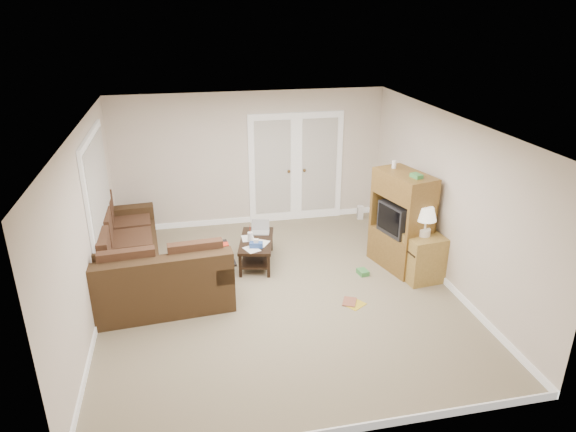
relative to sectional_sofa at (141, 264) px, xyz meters
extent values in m
plane|color=gray|center=(1.96, -0.69, -0.35)|extent=(5.50, 5.50, 0.00)
cube|color=white|center=(1.96, -0.69, 2.15)|extent=(5.00, 5.50, 0.02)
cube|color=beige|center=(-0.54, -0.69, 0.90)|extent=(0.02, 5.50, 2.50)
cube|color=beige|center=(4.46, -0.69, 0.90)|extent=(0.02, 5.50, 2.50)
cube|color=beige|center=(1.96, 2.06, 0.90)|extent=(5.00, 0.02, 2.50)
cube|color=beige|center=(1.96, -3.44, 0.90)|extent=(5.00, 0.02, 2.50)
cube|color=white|center=(2.36, 2.03, 0.68)|extent=(0.90, 0.04, 2.13)
cube|color=white|center=(3.26, 2.03, 0.68)|extent=(0.90, 0.04, 2.13)
cube|color=silver|center=(2.36, 2.01, 0.73)|extent=(0.68, 0.02, 1.80)
cube|color=silver|center=(3.26, 2.01, 0.73)|extent=(0.68, 0.02, 1.80)
cube|color=white|center=(-0.51, 0.31, 1.20)|extent=(0.04, 1.92, 1.42)
cube|color=silver|center=(-0.48, 0.31, 1.20)|extent=(0.02, 1.74, 1.24)
cube|color=#3E2B18|center=(-0.24, 0.51, -0.13)|extent=(1.11, 2.46, 0.44)
cube|color=#3E2B18|center=(-0.58, 0.49, 0.31)|extent=(0.43, 2.41, 0.45)
cube|color=#3E2B18|center=(-0.32, 1.58, 0.21)|extent=(0.95, 0.32, 0.23)
cube|color=#4B2E1E|center=(-0.15, 0.52, 0.15)|extent=(0.79, 2.33, 0.12)
cube|color=#3E2B18|center=(0.32, -0.64, -0.13)|extent=(1.94, 1.07, 0.44)
cube|color=#3E2B18|center=(0.35, -0.99, 0.31)|extent=(1.89, 0.39, 0.45)
cube|color=#3E2B18|center=(1.13, -0.58, 0.21)|extent=(0.32, 0.95, 0.23)
cube|color=#4B2E1E|center=(0.31, -0.56, 0.15)|extent=(1.81, 0.76, 0.12)
cube|color=black|center=(1.13, -0.58, 0.34)|extent=(0.39, 0.86, 0.03)
cube|color=red|center=(1.11, -0.35, 0.36)|extent=(0.34, 0.15, 0.02)
cube|color=black|center=(1.78, 0.33, 0.05)|extent=(0.72, 1.10, 0.05)
cube|color=black|center=(1.78, 0.33, -0.21)|extent=(0.63, 1.01, 0.03)
cylinder|color=white|center=(1.68, 0.31, 0.14)|extent=(0.08, 0.08, 0.15)
cylinder|color=red|center=(1.68, 0.31, 0.28)|extent=(0.01, 0.01, 0.13)
cube|color=#2E5098|center=(1.74, 0.06, 0.11)|extent=(0.22, 0.15, 0.08)
cube|color=white|center=(1.76, 0.24, 0.07)|extent=(0.45, 0.61, 0.00)
cube|color=brown|center=(4.00, -0.22, -0.05)|extent=(0.76, 1.08, 0.58)
cube|color=brown|center=(4.00, -0.22, 1.02)|extent=(0.76, 1.08, 0.39)
cube|color=black|center=(3.98, -0.22, 0.48)|extent=(0.60, 0.68, 0.49)
cube|color=black|center=(3.75, -0.28, 0.50)|extent=(0.14, 0.49, 0.39)
cube|color=#408D44|center=(4.06, -0.45, 1.24)|extent=(0.16, 0.20, 0.06)
cylinder|color=white|center=(3.92, 0.06, 1.27)|extent=(0.07, 0.07, 0.12)
cube|color=#A2803B|center=(4.16, -0.68, 0.01)|extent=(0.61, 0.61, 0.72)
cylinder|color=white|center=(4.16, -0.68, 0.43)|extent=(0.18, 0.18, 0.11)
cylinder|color=white|center=(4.16, -0.68, 0.56)|extent=(0.03, 0.03, 0.15)
cone|color=beige|center=(4.16, -0.68, 0.73)|extent=(0.31, 0.31, 0.20)
cube|color=white|center=(4.05, 1.76, -0.21)|extent=(0.11, 0.10, 0.27)
cube|color=gold|center=(2.95, -1.21, -0.34)|extent=(0.33, 0.32, 0.01)
cube|color=#408D44|center=(3.34, -0.39, -0.31)|extent=(0.17, 0.21, 0.07)
imported|color=brown|center=(2.80, -1.10, -0.34)|extent=(0.27, 0.30, 0.02)
camera|label=1|loc=(0.75, -7.07, 3.55)|focal=32.00mm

